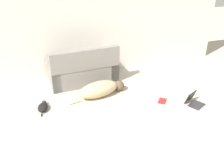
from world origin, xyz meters
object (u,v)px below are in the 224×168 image
object	(u,v)px
book_cream	(134,116)
cat	(43,107)
book_red	(162,101)
laptop_open	(193,100)
dog	(101,89)
couch	(83,70)

from	to	relation	value
book_cream	cat	bearing A→B (deg)	153.97
book_red	laptop_open	bearing A→B (deg)	-26.29
cat	book_red	size ratio (longest dim) A/B	1.81
laptop_open	book_cream	size ratio (longest dim) A/B	2.11
laptop_open	book_red	world-z (taller)	laptop_open
dog	cat	world-z (taller)	dog
laptop_open	book_cream	world-z (taller)	laptop_open
cat	book_red	world-z (taller)	cat
cat	book_cream	world-z (taller)	cat
dog	cat	bearing A→B (deg)	174.56
laptop_open	book_red	distance (m)	0.63
couch	cat	xyz separation A→B (m)	(-1.05, -0.95, -0.24)
couch	laptop_open	xyz separation A→B (m)	(1.96, -1.71, -0.22)
couch	dog	bearing A→B (deg)	101.33
couch	book_cream	distance (m)	1.89
dog	cat	xyz separation A→B (m)	(-1.26, -0.16, -0.11)
cat	book_red	xyz separation A→B (m)	(2.44, -0.48, -0.05)
book_cream	laptop_open	bearing A→B (deg)	1.97
laptop_open	cat	bearing A→B (deg)	139.08
dog	book_cream	distance (m)	1.06
couch	book_cream	xyz separation A→B (m)	(0.61, -1.76, -0.29)
cat	book_cream	bearing A→B (deg)	-103.72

